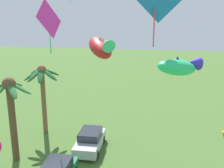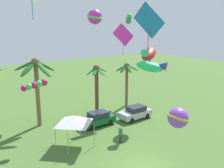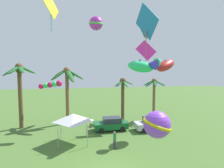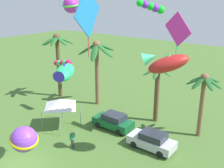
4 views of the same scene
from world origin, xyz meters
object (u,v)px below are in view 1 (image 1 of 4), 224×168
(kite_diamond_8, at_px, (49,20))
(kite_fish_3, at_px, (101,47))
(palm_tree_3, at_px, (42,83))
(kite_fish_7, at_px, (179,66))
(palm_tree_1, at_px, (11,103))
(parked_car_1, at_px, (90,140))

(kite_diamond_8, bearing_deg, kite_fish_3, -76.93)
(palm_tree_3, xyz_separation_m, kite_fish_7, (-5.91, -10.40, 2.89))
(palm_tree_1, bearing_deg, kite_fish_7, -97.16)
(palm_tree_3, xyz_separation_m, parked_car_1, (-2.31, -4.49, -3.70))
(parked_car_1, height_order, kite_fish_3, kite_fish_3)
(kite_diamond_8, bearing_deg, palm_tree_3, 40.02)
(kite_fish_3, relative_size, kite_fish_7, 1.28)
(parked_car_1, xyz_separation_m, kite_fish_3, (1.11, -0.69, 6.91))
(kite_fish_3, distance_m, kite_fish_7, 7.03)
(parked_car_1, height_order, kite_diamond_8, kite_diamond_8)
(kite_diamond_8, bearing_deg, parked_car_1, -96.02)
(palm_tree_1, height_order, kite_fish_3, kite_fish_3)
(kite_fish_3, xyz_separation_m, kite_diamond_8, (-0.81, 3.50, 1.90))
(palm_tree_3, bearing_deg, kite_fish_3, -103.06)
(kite_fish_3, relative_size, kite_diamond_8, 0.94)
(palm_tree_1, xyz_separation_m, kite_fish_7, (-1.35, -10.72, 3.14))
(kite_fish_7, bearing_deg, parked_car_1, 58.62)
(palm_tree_1, bearing_deg, palm_tree_3, -3.93)
(kite_fish_7, relative_size, kite_diamond_8, 0.74)
(palm_tree_3, xyz_separation_m, kite_fish_3, (-1.20, -5.19, 3.21))
(palm_tree_1, distance_m, parked_car_1, 6.33)
(kite_diamond_8, bearing_deg, kite_fish_7, -114.11)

